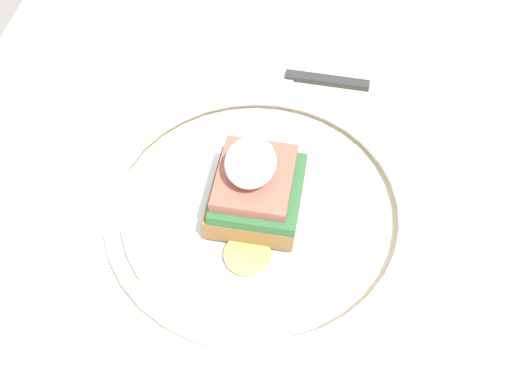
% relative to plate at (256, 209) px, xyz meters
% --- Properties ---
extents(dining_table, '(1.12, 0.75, 0.77)m').
position_rel_plate_xyz_m(dining_table, '(-0.03, -0.03, -0.13)').
color(dining_table, '#C6B28E').
rests_on(dining_table, ground_plane).
extents(plate, '(0.29, 0.29, 0.02)m').
position_rel_plate_xyz_m(plate, '(0.00, 0.00, 0.00)').
color(plate, silver).
rests_on(plate, dining_table).
extents(sandwich, '(0.12, 0.08, 0.08)m').
position_rel_plate_xyz_m(sandwich, '(-0.00, 0.00, 0.04)').
color(sandwich, olive).
rests_on(sandwich, plate).
extents(knife, '(0.02, 0.19, 0.01)m').
position_rel_plate_xyz_m(knife, '(0.19, -0.01, -0.01)').
color(knife, '#2D2D2D').
rests_on(knife, dining_table).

